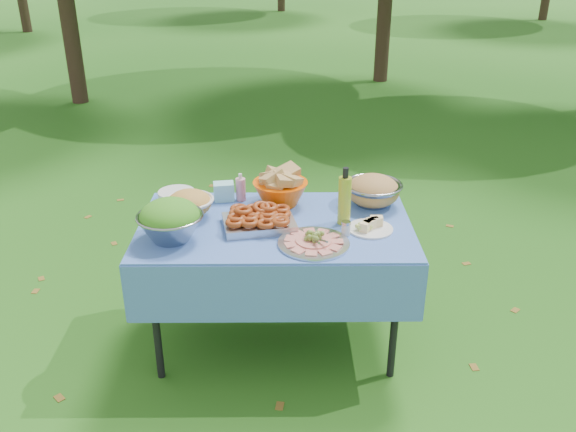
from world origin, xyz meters
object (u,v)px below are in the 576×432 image
object	(u,v)px
plate_stack	(177,196)
bread_bowl	(280,187)
salad_bowl	(170,220)
charcuterie_platter	(314,237)
pasta_bowl_steel	(373,190)
oil_bottle	(345,196)
picnic_table	(276,284)

from	to	relation	value
plate_stack	bread_bowl	distance (m)	0.61
salad_bowl	charcuterie_platter	distance (m)	0.73
pasta_bowl_steel	charcuterie_platter	distance (m)	0.61
charcuterie_platter	oil_bottle	world-z (taller)	oil_bottle
plate_stack	oil_bottle	bearing A→B (deg)	-17.93
plate_stack	pasta_bowl_steel	distance (m)	1.14
plate_stack	salad_bowl	bearing A→B (deg)	-84.08
plate_stack	charcuterie_platter	xyz separation A→B (m)	(0.77, -0.55, 0.01)
salad_bowl	charcuterie_platter	bearing A→B (deg)	-4.81
picnic_table	charcuterie_platter	size ratio (longest dim) A/B	4.02
plate_stack	charcuterie_platter	world-z (taller)	charcuterie_platter
picnic_table	salad_bowl	world-z (taller)	salad_bowl
charcuterie_platter	picnic_table	bearing A→B (deg)	129.30
bread_bowl	picnic_table	bearing A→B (deg)	-95.79
salad_bowl	plate_stack	bearing A→B (deg)	95.92
salad_bowl	charcuterie_platter	xyz separation A→B (m)	(0.72, -0.06, -0.07)
bread_bowl	pasta_bowl_steel	bearing A→B (deg)	-0.84
picnic_table	oil_bottle	bearing A→B (deg)	1.31
pasta_bowl_steel	charcuterie_platter	size ratio (longest dim) A/B	0.90
plate_stack	pasta_bowl_steel	xyz separation A→B (m)	(1.13, -0.06, 0.06)
picnic_table	salad_bowl	distance (m)	0.74
bread_bowl	oil_bottle	size ratio (longest dim) A/B	0.99
picnic_table	plate_stack	world-z (taller)	plate_stack
picnic_table	pasta_bowl_steel	bearing A→B (deg)	24.70
plate_stack	oil_bottle	world-z (taller)	oil_bottle
salad_bowl	plate_stack	size ratio (longest dim) A/B	1.57
charcuterie_platter	bread_bowl	bearing A→B (deg)	108.55
pasta_bowl_steel	salad_bowl	bearing A→B (deg)	-158.19
salad_bowl	plate_stack	world-z (taller)	salad_bowl
picnic_table	plate_stack	distance (m)	0.78
bread_bowl	pasta_bowl_steel	world-z (taller)	bread_bowl
picnic_table	charcuterie_platter	bearing A→B (deg)	-50.70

